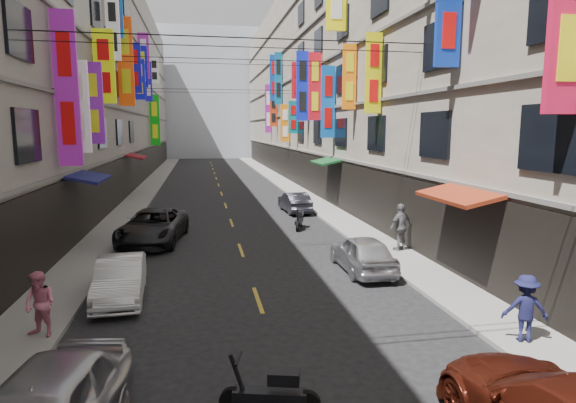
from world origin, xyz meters
name	(u,v)px	position (x,y,z in m)	size (l,w,h in m)	color
sidewalk_left	(142,195)	(-6.00, 42.00, 0.06)	(2.00, 90.00, 0.12)	slate
sidewalk_right	(297,191)	(6.00, 42.00, 0.06)	(2.00, 90.00, 0.12)	slate
building_row_left	(48,65)	(-11.99, 42.00, 9.49)	(10.14, 90.00, 19.00)	gray
building_row_right	(370,72)	(11.99, 42.00, 9.49)	(10.14, 90.00, 19.00)	#ACA091
haze_block	(207,95)	(0.00, 92.00, 11.00)	(18.00, 8.00, 22.00)	#AAB0BD
shop_signage	(219,61)	(-0.26, 34.84, 9.13)	(14.00, 55.00, 12.00)	blue
street_awnings	(208,175)	(-1.26, 26.00, 3.00)	(13.99, 35.20, 0.41)	#124623
overhead_cables	(229,54)	(0.00, 30.00, 8.80)	(14.00, 38.04, 1.24)	black
lane_markings	(223,199)	(0.00, 39.00, 0.00)	(0.12, 80.20, 0.01)	gold
scooter_crossing	(271,393)	(-0.46, 12.15, 0.44)	(1.77, 0.70, 1.14)	black
scooter_far_right	(299,220)	(3.28, 27.83, 0.44)	(0.77, 1.74, 1.14)	black
car_left_mid	(120,279)	(-4.00, 18.78, 0.62)	(1.32, 3.78, 1.25)	silver
car_left_far	(153,226)	(-3.71, 26.07, 0.73)	(2.44, 5.28, 1.47)	black
car_right_mid	(362,253)	(4.00, 20.24, 0.66)	(1.56, 3.87, 1.32)	#BBBBC0
car_right_far	(295,202)	(4.00, 32.70, 0.61)	(1.30, 3.72, 1.22)	#23232A
pedestrian_lfar	(40,304)	(-5.40, 16.15, 0.91)	(0.77, 0.53, 1.58)	pink
pedestrian_rnear	(526,308)	(5.75, 13.87, 0.91)	(1.02, 0.53, 1.58)	#16173C
pedestrian_rfar	(401,227)	(6.37, 22.39, 1.08)	(1.12, 0.64, 1.92)	slate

